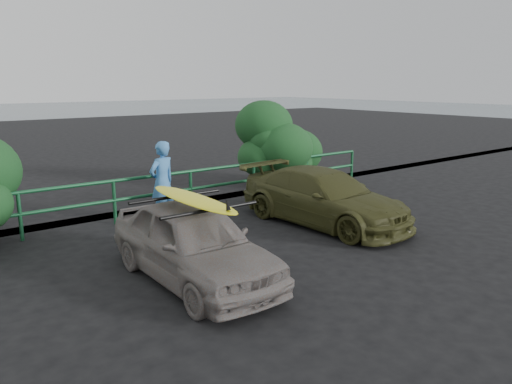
% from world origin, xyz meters
% --- Properties ---
extents(ground, '(80.00, 80.00, 0.00)m').
position_xyz_m(ground, '(0.00, 0.00, 0.00)').
color(ground, black).
extents(guardrail, '(14.00, 0.08, 1.04)m').
position_xyz_m(guardrail, '(0.00, 5.00, 0.52)').
color(guardrail, '#164D2B').
rests_on(guardrail, ground).
extents(shrub_right, '(3.20, 2.40, 2.50)m').
position_xyz_m(shrub_right, '(5.00, 5.50, 1.25)').
color(shrub_right, '#19461E').
rests_on(shrub_right, ground).
extents(sedan, '(1.59, 3.78, 1.28)m').
position_xyz_m(sedan, '(-1.29, 1.03, 0.64)').
color(sedan, slate).
rests_on(sedan, ground).
extents(olive_vehicle, '(2.02, 4.38, 1.24)m').
position_xyz_m(olive_vehicle, '(2.77, 2.09, 0.62)').
color(olive_vehicle, '#3E3F1B').
rests_on(olive_vehicle, ground).
extents(man, '(0.78, 0.61, 1.88)m').
position_xyz_m(man, '(-0.04, 4.49, 0.94)').
color(man, '#4183C5').
rests_on(man, ground).
extents(roof_rack, '(1.69, 1.20, 0.06)m').
position_xyz_m(roof_rack, '(-1.29, 1.03, 1.31)').
color(roof_rack, black).
rests_on(roof_rack, sedan).
extents(surfboard, '(0.57, 2.48, 0.07)m').
position_xyz_m(surfboard, '(-1.29, 1.03, 1.37)').
color(surfboard, yellow).
rests_on(surfboard, roof_rack).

